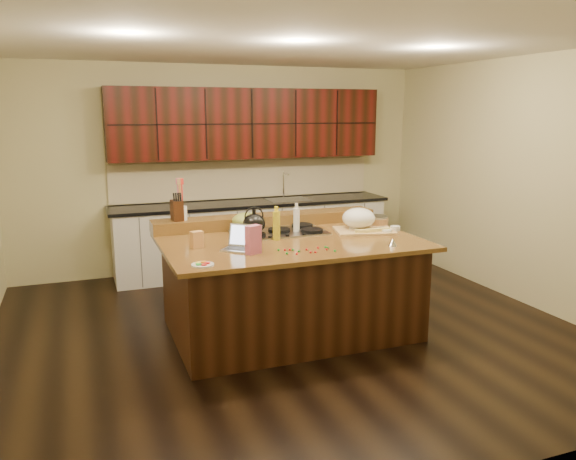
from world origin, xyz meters
name	(u,v)px	position (x,y,z in m)	size (l,w,h in m)	color
room	(290,194)	(0.00, 0.00, 1.35)	(5.52, 5.02, 2.72)	black
island	(290,285)	(0.00, 0.00, 0.46)	(2.40, 1.60, 0.92)	black
back_ledge	(266,220)	(0.00, 0.70, 0.98)	(2.40, 0.30, 0.12)	black
cooktop	(279,231)	(0.00, 0.30, 0.94)	(0.92, 0.52, 0.05)	gray
back_counter	(251,198)	(0.30, 2.23, 0.98)	(3.70, 0.66, 2.40)	silver
kettle	(254,224)	(-0.30, 0.17, 1.06)	(0.22, 0.22, 0.19)	black
green_bowl	(246,221)	(-0.30, 0.43, 1.04)	(0.29, 0.29, 0.16)	olive
laptop	(243,243)	(-0.53, -0.22, 0.98)	(0.39, 0.38, 0.21)	#B7B7BC
oil_bottle	(276,226)	(-0.13, 0.02, 1.06)	(0.07, 0.07, 0.27)	gold
vinegar_bottle	(296,221)	(0.16, 0.25, 1.04)	(0.06, 0.06, 0.25)	silver
wooden_tray	(360,221)	(0.80, 0.10, 1.02)	(0.66, 0.54, 0.23)	tan
ramekin_a	(387,232)	(0.98, -0.12, 0.94)	(0.10, 0.10, 0.04)	white
ramekin_b	(354,229)	(0.74, 0.12, 0.94)	(0.10, 0.10, 0.04)	white
ramekin_c	(395,228)	(1.15, 0.00, 0.94)	(0.10, 0.10, 0.04)	white
strainer_bowl	(377,222)	(1.08, 0.26, 0.97)	(0.24, 0.24, 0.09)	#996B3F
kitchen_timer	(393,242)	(0.77, -0.58, 0.96)	(0.08, 0.08, 0.07)	silver
pink_bag	(253,240)	(-0.49, -0.41, 1.04)	(0.13, 0.07, 0.25)	#BC587A
candy_plate	(203,265)	(-0.97, -0.62, 0.93)	(0.18, 0.18, 0.01)	white
package_box	(197,239)	(-0.89, -0.02, 0.99)	(0.11, 0.07, 0.15)	#C18344
utensil_crock	(181,213)	(-0.90, 0.70, 1.11)	(0.12, 0.12, 0.14)	white
knife_block	(177,210)	(-0.94, 0.70, 1.14)	(0.10, 0.17, 0.20)	black
gumdrop_0	(311,252)	(-0.02, -0.56, 0.93)	(0.02, 0.02, 0.02)	red
gumdrop_1	(293,250)	(-0.13, -0.43, 0.93)	(0.02, 0.02, 0.02)	#198C26
gumdrop_2	(297,254)	(-0.15, -0.57, 0.93)	(0.02, 0.02, 0.02)	red
gumdrop_3	(335,251)	(0.19, -0.59, 0.93)	(0.02, 0.02, 0.02)	#198C26
gumdrop_4	(315,252)	(0.02, -0.57, 0.93)	(0.02, 0.02, 0.02)	red
gumdrop_5	(278,250)	(-0.25, -0.39, 0.93)	(0.02, 0.02, 0.02)	#198C26
gumdrop_6	(318,248)	(0.10, -0.43, 0.93)	(0.02, 0.02, 0.02)	red
gumdrop_7	(287,253)	(-0.23, -0.52, 0.93)	(0.02, 0.02, 0.02)	#198C26
gumdrop_8	(290,250)	(-0.16, -0.41, 0.93)	(0.02, 0.02, 0.02)	red
gumdrop_9	(325,247)	(0.17, -0.44, 0.93)	(0.02, 0.02, 0.02)	#198C26
gumdrop_10	(307,249)	(-0.02, -0.46, 0.93)	(0.02, 0.02, 0.02)	red
gumdrop_11	(299,251)	(-0.11, -0.50, 0.93)	(0.02, 0.02, 0.02)	#198C26
gumdrop_12	(285,250)	(-0.20, -0.40, 0.93)	(0.02, 0.02, 0.02)	red
gumdrop_13	(328,248)	(0.18, -0.47, 0.93)	(0.02, 0.02, 0.02)	#198C26
gumdrop_14	(327,249)	(0.15, -0.51, 0.93)	(0.02, 0.02, 0.02)	red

